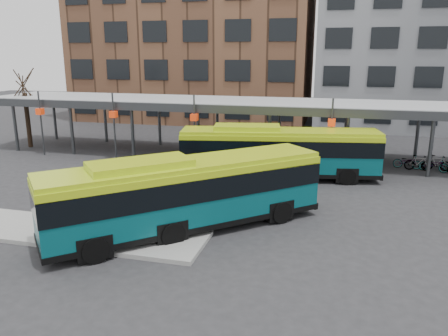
% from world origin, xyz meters
% --- Properties ---
extents(ground, '(120.00, 120.00, 0.00)m').
position_xyz_m(ground, '(0.00, 0.00, 0.00)').
color(ground, '#28282B').
rests_on(ground, ground).
extents(boarding_island, '(14.00, 3.00, 0.18)m').
position_xyz_m(boarding_island, '(-5.50, -3.00, 0.09)').
color(boarding_island, gray).
rests_on(boarding_island, ground).
extents(canopy, '(40.00, 6.53, 4.80)m').
position_xyz_m(canopy, '(-0.06, 12.87, 3.91)').
color(canopy, '#999B9E').
rests_on(canopy, ground).
extents(tree, '(1.64, 1.64, 5.60)m').
position_xyz_m(tree, '(-18.00, 12.00, 2.43)').
color(tree, black).
rests_on(tree, ground).
extents(building_brick, '(26.00, 14.00, 22.00)m').
position_xyz_m(building_brick, '(-10.00, 32.00, 11.00)').
color(building_brick, brown).
rests_on(building_brick, ground).
extents(building_grey, '(24.00, 14.00, 20.00)m').
position_xyz_m(building_grey, '(16.00, 32.00, 10.00)').
color(building_grey, slate).
rests_on(building_grey, ground).
extents(bus_front, '(10.70, 10.15, 3.36)m').
position_xyz_m(bus_front, '(0.29, -1.35, 1.75)').
color(bus_front, '#074C54').
rests_on(bus_front, ground).
extents(bus_rear, '(12.14, 4.64, 3.27)m').
position_xyz_m(bus_rear, '(2.96, 7.89, 1.70)').
color(bus_rear, '#074C54').
rests_on(bus_rear, ground).
extents(pedestrian, '(0.62, 0.77, 1.82)m').
position_xyz_m(pedestrian, '(-4.32, -3.05, 1.10)').
color(pedestrian, black).
rests_on(pedestrian, boarding_island).
extents(bike_rack, '(5.87, 1.55, 1.04)m').
position_xyz_m(bike_rack, '(13.09, 12.05, 0.48)').
color(bike_rack, slate).
rests_on(bike_rack, ground).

